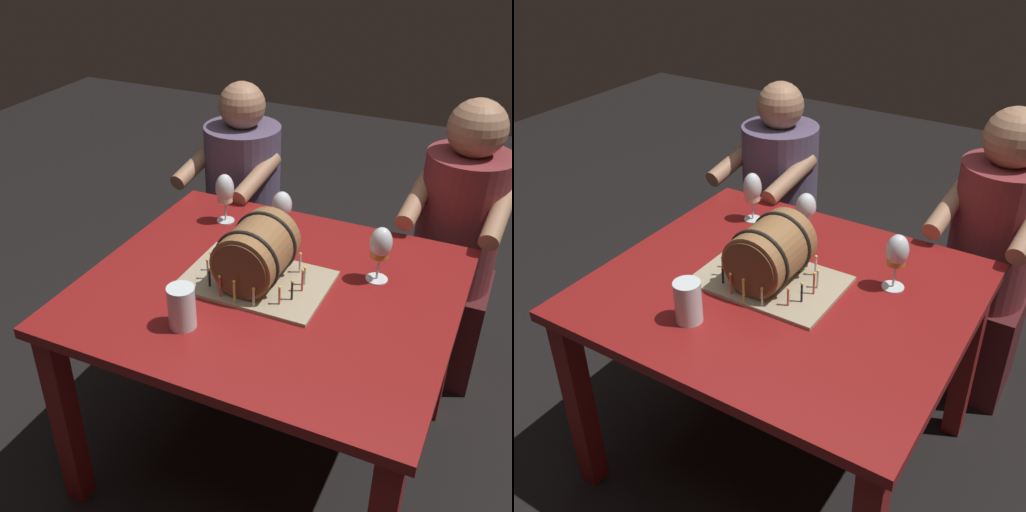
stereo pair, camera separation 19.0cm
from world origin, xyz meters
TOP-DOWN VIEW (x-y plane):
  - ground_plane at (0.00, 0.00)m, footprint 8.00×8.00m
  - dining_table at (0.00, 0.00)m, footprint 1.16×1.03m
  - barrel_cake at (-0.05, -0.00)m, footprint 0.46×0.31m
  - wine_glass_empty at (-0.09, 0.32)m, footprint 0.07×0.07m
  - wine_glass_white at (-0.33, 0.33)m, footprint 0.07×0.07m
  - wine_glass_amber at (0.30, 0.18)m, footprint 0.07×0.07m
  - beer_pint at (-0.14, -0.29)m, footprint 0.08×0.08m
  - person_seated_left at (-0.47, 0.76)m, footprint 0.40×0.49m
  - person_seated_right at (0.47, 0.76)m, footprint 0.38×0.47m

SIDE VIEW (x-z plane):
  - ground_plane at x=0.00m, z-range 0.00..0.00m
  - person_seated_left at x=-0.47m, z-range -0.05..1.11m
  - person_seated_right at x=0.47m, z-range -0.05..1.16m
  - dining_table at x=0.00m, z-range 0.26..1.02m
  - beer_pint at x=-0.14m, z-range 0.75..0.88m
  - barrel_cake at x=-0.05m, z-range 0.74..0.97m
  - wine_glass_empty at x=-0.09m, z-range 0.79..0.96m
  - wine_glass_white at x=-0.33m, z-range 0.79..0.98m
  - wine_glass_amber at x=0.30m, z-range 0.79..0.98m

